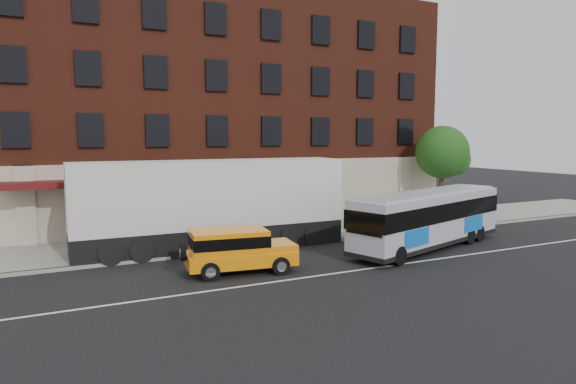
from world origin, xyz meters
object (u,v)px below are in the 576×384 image
sign_pole (114,232)px  street_tree (443,154)px  yellow_suv (236,248)px  shipping_container (212,206)px  city_bus (429,217)px

sign_pole → street_tree: (22.04, 3.34, 2.96)m
street_tree → yellow_suv: size_ratio=1.27×
sign_pole → shipping_container: (4.83, 1.00, 0.75)m
city_bus → yellow_suv: (-10.33, -0.03, -0.55)m
sign_pole → yellow_suv: size_ratio=0.51×
sign_pole → shipping_container: shipping_container is taller
sign_pole → shipping_container: 4.99m
city_bus → yellow_suv: bearing=-179.8°
city_bus → shipping_container: size_ratio=0.80×
street_tree → city_bus: (-7.43, -7.00, -2.81)m
sign_pole → city_bus: bearing=-14.1°
sign_pole → yellow_suv: (4.28, -3.70, -0.41)m
street_tree → city_bus: bearing=-136.7°
city_bus → yellow_suv: 10.35m
sign_pole → yellow_suv: bearing=-40.8°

